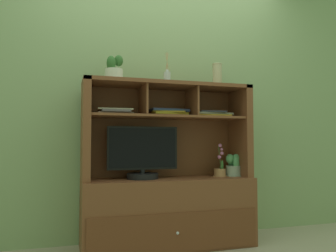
# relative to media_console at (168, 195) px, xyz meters

# --- Properties ---
(floor_plane) EXTENTS (6.00, 6.00, 0.02)m
(floor_plane) POSITION_rel_media_console_xyz_m (0.00, -0.01, -0.43)
(floor_plane) COLOR #AB9F8B
(floor_plane) RESTS_ON ground
(back_wall) EXTENTS (6.00, 0.02, 2.80)m
(back_wall) POSITION_rel_media_console_xyz_m (0.00, 0.26, 0.98)
(back_wall) COLOR #85A06B
(back_wall) RESTS_ON ground
(media_console) EXTENTS (1.42, 0.50, 1.37)m
(media_console) POSITION_rel_media_console_xyz_m (0.00, 0.00, 0.00)
(media_console) COLOR brown
(media_console) RESTS_ON ground
(tv_monitor) EXTENTS (0.59, 0.26, 0.43)m
(tv_monitor) POSITION_rel_media_console_xyz_m (-0.22, -0.01, 0.33)
(tv_monitor) COLOR black
(tv_monitor) RESTS_ON media_console
(potted_orchid) EXTENTS (0.12, 0.12, 0.29)m
(potted_orchid) POSITION_rel_media_console_xyz_m (0.48, -0.01, 0.20)
(potted_orchid) COLOR #B07B4E
(potted_orchid) RESTS_ON media_console
(potted_fern) EXTENTS (0.16, 0.16, 0.20)m
(potted_fern) POSITION_rel_media_console_xyz_m (0.62, -0.01, 0.23)
(potted_fern) COLOR #91A290
(potted_fern) RESTS_ON media_console
(magazine_stack_left) EXTENTS (0.34, 0.24, 0.06)m
(magazine_stack_left) POSITION_rel_media_console_xyz_m (0.02, 0.05, 0.70)
(magazine_stack_left) COLOR #A93F36
(magazine_stack_left) RESTS_ON media_console
(magazine_stack_centre) EXTENTS (0.35, 0.25, 0.05)m
(magazine_stack_centre) POSITION_rel_media_console_xyz_m (0.41, 0.02, 0.69)
(magazine_stack_centre) COLOR #B78F2A
(magazine_stack_centre) RESTS_ON media_console
(magazine_stack_right) EXTENTS (0.29, 0.25, 0.05)m
(magazine_stack_right) POSITION_rel_media_console_xyz_m (-0.45, 0.02, 0.69)
(magazine_stack_right) COLOR gray
(magazine_stack_right) RESTS_ON media_console
(diffuser_bottle) EXTENTS (0.06, 0.06, 0.28)m
(diffuser_bottle) POSITION_rel_media_console_xyz_m (-0.00, 0.02, 1.00)
(diffuser_bottle) COLOR #B2BAB7
(diffuser_bottle) RESTS_ON media_console
(potted_succulent) EXTENTS (0.17, 0.17, 0.22)m
(potted_succulent) POSITION_rel_media_console_xyz_m (-0.46, -0.01, 1.02)
(potted_succulent) COLOR beige
(potted_succulent) RESTS_ON media_console
(ceramic_vase) EXTENTS (0.09, 0.09, 0.21)m
(ceramic_vase) POSITION_rel_media_console_xyz_m (0.46, -0.00, 1.05)
(ceramic_vase) COLOR tan
(ceramic_vase) RESTS_ON media_console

